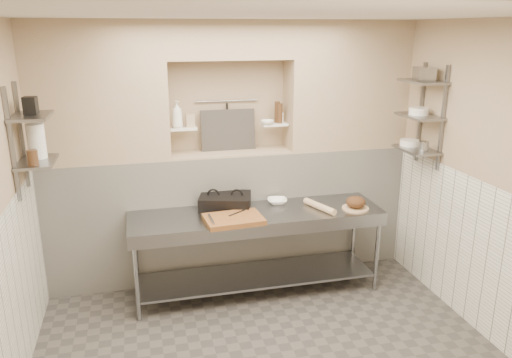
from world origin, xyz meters
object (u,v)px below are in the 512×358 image
object	(u,v)px
bottle_soap	(177,115)
bowl_alcove	(267,122)
mixing_bowl	(277,201)
panini_press	(225,201)
cutting_board	(234,219)
rolling_pin	(320,206)
bread_loaf	(356,202)
jug_left	(36,141)
prep_table	(257,236)

from	to	relation	value
bottle_soap	bowl_alcove	distance (m)	0.97
mixing_bowl	panini_press	bearing A→B (deg)	179.87
panini_press	cutting_board	size ratio (longest dim) A/B	1.09
rolling_pin	bowl_alcove	xyz separation A→B (m)	(-0.41, 0.58, 0.80)
cutting_board	rolling_pin	size ratio (longest dim) A/B	1.25
mixing_bowl	bowl_alcove	xyz separation A→B (m)	(-0.03, 0.30, 0.81)
rolling_pin	bread_loaf	bearing A→B (deg)	-11.63
cutting_board	jug_left	size ratio (longest dim) A/B	1.83
panini_press	bottle_soap	size ratio (longest dim) A/B	2.13
bottle_soap	jug_left	size ratio (longest dim) A/B	0.93
cutting_board	mixing_bowl	xyz separation A→B (m)	(0.56, 0.41, 0.00)
rolling_pin	bread_loaf	xyz separation A→B (m)	(0.37, -0.08, 0.04)
bottle_soap	jug_left	world-z (taller)	bottle_soap
mixing_bowl	bread_loaf	world-z (taller)	bread_loaf
bowl_alcove	jug_left	world-z (taller)	jug_left
prep_table	rolling_pin	xyz separation A→B (m)	(0.66, -0.06, 0.29)
jug_left	prep_table	bearing A→B (deg)	1.25
bowl_alcove	jug_left	bearing A→B (deg)	-165.86
rolling_pin	bread_loaf	distance (m)	0.38
bottle_soap	bowl_alcove	size ratio (longest dim) A/B	2.01
rolling_pin	jug_left	bearing A→B (deg)	179.59
prep_table	cutting_board	size ratio (longest dim) A/B	4.66
prep_table	mixing_bowl	distance (m)	0.46
panini_press	cutting_board	distance (m)	0.41
prep_table	panini_press	size ratio (longest dim) A/B	4.29
prep_table	cutting_board	world-z (taller)	cutting_board
panini_press	cutting_board	xyz separation A→B (m)	(0.01, -0.41, -0.05)
prep_table	bread_loaf	size ratio (longest dim) A/B	12.79
prep_table	jug_left	distance (m)	2.30
panini_press	bowl_alcove	xyz separation A→B (m)	(0.53, 0.30, 0.76)
mixing_bowl	jug_left	size ratio (longest dim) A/B	0.70
cutting_board	bowl_alcove	distance (m)	1.20
cutting_board	jug_left	xyz separation A→B (m)	(-1.72, 0.14, 0.84)
mixing_bowl	bread_loaf	size ratio (longest dim) A/B	1.05
rolling_pin	jug_left	size ratio (longest dim) A/B	1.46
bread_loaf	bowl_alcove	world-z (taller)	bowl_alcove
cutting_board	jug_left	distance (m)	1.92
cutting_board	bowl_alcove	size ratio (longest dim) A/B	3.94
bread_loaf	panini_press	bearing A→B (deg)	164.64
cutting_board	mixing_bowl	distance (m)	0.69
prep_table	panini_press	distance (m)	0.49
panini_press	bowl_alcove	world-z (taller)	bowl_alcove
bowl_alcove	cutting_board	bearing A→B (deg)	-126.67
cutting_board	bottle_soap	xyz separation A→B (m)	(-0.44, 0.72, 0.93)
mixing_bowl	jug_left	distance (m)	2.44
bottle_soap	mixing_bowl	bearing A→B (deg)	-17.31
prep_table	rolling_pin	size ratio (longest dim) A/B	5.84
cutting_board	prep_table	bearing A→B (deg)	33.51
panini_press	mixing_bowl	size ratio (longest dim) A/B	2.85
rolling_pin	bottle_soap	world-z (taller)	bottle_soap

